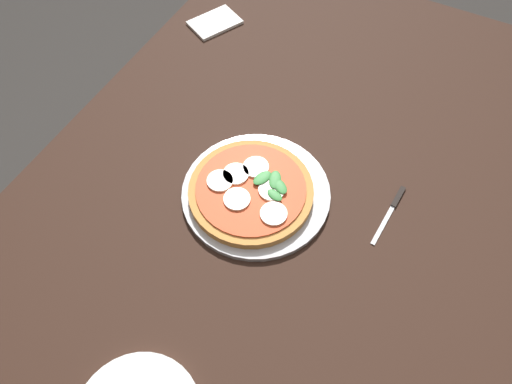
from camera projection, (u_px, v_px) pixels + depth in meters
ground_plane at (281, 297)px, 1.71m from camera, size 6.00×6.00×0.00m
dining_table at (294, 191)px, 1.14m from camera, size 1.43×1.05×0.77m
serving_tray at (256, 193)px, 1.02m from camera, size 0.31×0.31×0.01m
pizza at (251, 191)px, 1.00m from camera, size 0.26×0.26×0.03m
napkin at (215, 22)px, 1.33m from camera, size 0.16×0.14×0.01m
knife at (392, 207)px, 1.00m from camera, size 0.16×0.02×0.01m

